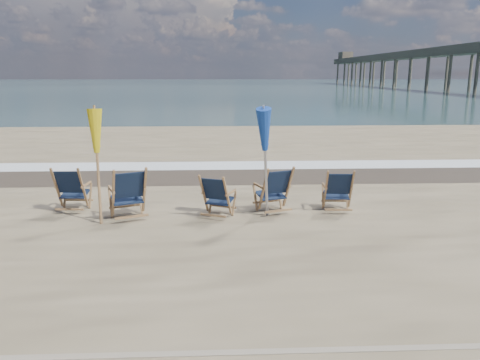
{
  "coord_description": "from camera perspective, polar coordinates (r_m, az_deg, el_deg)",
  "views": [
    {
      "loc": [
        -0.39,
        -6.67,
        2.92
      ],
      "look_at": [
        0.0,
        2.2,
        0.9
      ],
      "focal_mm": 35.0,
      "sensor_mm": 36.0,
      "label": 1
    }
  ],
  "objects": [
    {
      "name": "ocean",
      "position": [
        134.7,
        -2.4,
        11.59
      ],
      "size": [
        400.0,
        400.0,
        0.0
      ],
      "primitive_type": "plane",
      "color": "#36565A",
      "rests_on": "ground"
    },
    {
      "name": "surf_foam",
      "position": [
        15.26,
        -1.01,
        1.8
      ],
      "size": [
        200.0,
        1.4,
        0.01
      ],
      "primitive_type": "cube",
      "color": "silver",
      "rests_on": "ground"
    },
    {
      "name": "wet_sand_strip",
      "position": [
        13.79,
        -0.84,
        0.61
      ],
      "size": [
        200.0,
        2.6,
        0.0
      ],
      "primitive_type": "cube",
      "color": "#42362A",
      "rests_on": "ground"
    },
    {
      "name": "beach_chair_0",
      "position": [
        10.52,
        -18.58,
        -1.12
      ],
      "size": [
        0.7,
        0.78,
        1.02
      ],
      "primitive_type": null,
      "rotation": [
        0.0,
        0.0,
        3.07
      ],
      "color": "#111C33",
      "rests_on": "ground"
    },
    {
      "name": "beach_chair_1",
      "position": [
        9.75,
        -11.54,
        -1.47
      ],
      "size": [
        0.96,
        1.01,
        1.12
      ],
      "primitive_type": null,
      "rotation": [
        0.0,
        0.0,
        3.52
      ],
      "color": "#111C33",
      "rests_on": "ground"
    },
    {
      "name": "beach_chair_2",
      "position": [
        9.49,
        -1.57,
        -2.15
      ],
      "size": [
        0.82,
        0.86,
        0.94
      ],
      "primitive_type": null,
      "rotation": [
        0.0,
        0.0,
        2.73
      ],
      "color": "#111C33",
      "rests_on": "ground"
    },
    {
      "name": "beach_chair_3",
      "position": [
        10.02,
        5.94,
        -1.09
      ],
      "size": [
        0.88,
        0.93,
        1.05
      ],
      "primitive_type": null,
      "rotation": [
        0.0,
        0.0,
        3.47
      ],
      "color": "#111C33",
      "rests_on": "ground"
    },
    {
      "name": "beach_chair_4",
      "position": [
        10.23,
        13.41,
        -1.32
      ],
      "size": [
        0.67,
        0.74,
        0.96
      ],
      "primitive_type": null,
      "rotation": [
        0.0,
        0.0,
        3.07
      ],
      "color": "#111C33",
      "rests_on": "ground"
    },
    {
      "name": "umbrella_yellow",
      "position": [
        9.5,
        -17.18,
        4.98
      ],
      "size": [
        0.3,
        0.3,
        2.25
      ],
      "color": "olive",
      "rests_on": "ground"
    },
    {
      "name": "umbrella_blue",
      "position": [
        9.29,
        3.21,
        5.9
      ],
      "size": [
        0.3,
        0.3,
        2.34
      ],
      "color": "#A5A5AD",
      "rests_on": "ground"
    },
    {
      "name": "fishing_pier",
      "position": [
        89.35,
        23.56,
        12.92
      ],
      "size": [
        4.4,
        140.0,
        9.3
      ],
      "primitive_type": null,
      "color": "brown",
      "rests_on": "ground"
    }
  ]
}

